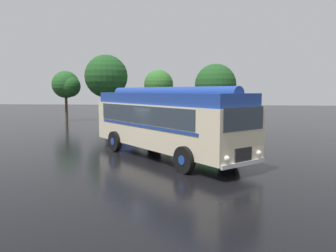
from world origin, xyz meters
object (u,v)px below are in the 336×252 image
object	(u,v)px
car_near_left	(127,119)
car_mid_left	(158,120)
car_mid_right	(192,119)
vintage_bus	(165,119)
box_van	(225,113)

from	to	relation	value
car_near_left	car_mid_left	xyz separation A→B (m)	(2.78, -0.63, 0.00)
car_mid_left	car_mid_right	size ratio (longest dim) A/B	1.00
vintage_bus	car_mid_left	bearing A→B (deg)	99.02
car_near_left	car_mid_left	bearing A→B (deg)	-12.72
vintage_bus	box_van	distance (m)	12.94
box_van	car_near_left	bearing A→B (deg)	-174.96
car_near_left	car_mid_right	distance (m)	5.56
car_mid_left	car_mid_right	world-z (taller)	same
car_mid_left	box_van	bearing A→B (deg)	13.66
vintage_bus	car_mid_left	world-z (taller)	vintage_bus
car_mid_left	car_mid_right	distance (m)	2.99
vintage_bus	car_mid_right	bearing A→B (deg)	85.22
car_near_left	car_mid_right	bearing A→B (deg)	5.69
car_near_left	box_van	size ratio (longest dim) A/B	0.73
car_mid_right	box_van	world-z (taller)	box_van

